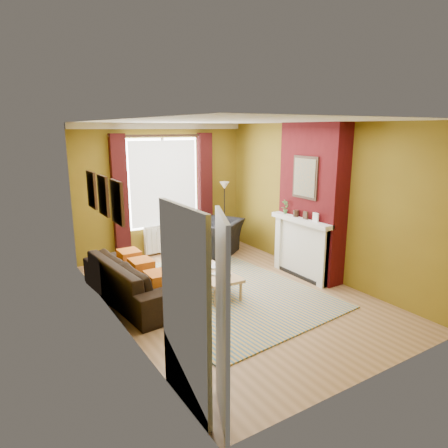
{
  "coord_description": "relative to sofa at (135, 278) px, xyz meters",
  "views": [
    {
      "loc": [
        -3.4,
        -5.2,
        2.7
      ],
      "look_at": [
        0.0,
        0.25,
        1.15
      ],
      "focal_mm": 32.0,
      "sensor_mm": 36.0,
      "label": 1
    }
  ],
  "objects": [
    {
      "name": "ground",
      "position": [
        1.42,
        -0.68,
        -0.34
      ],
      "size": [
        5.5,
        5.5,
        0.0
      ],
      "primitive_type": "plane",
      "color": "brown",
      "rests_on": "ground"
    },
    {
      "name": "book_b",
      "position": [
        1.28,
        -0.25,
        0.05
      ],
      "size": [
        0.39,
        0.41,
        0.03
      ],
      "primitive_type": "imported",
      "rotation": [
        0.0,
        0.0,
        -0.62
      ],
      "color": "#999999",
      "rests_on": "coffee_table"
    },
    {
      "name": "striped_rug",
      "position": [
        1.28,
        -0.45,
        -0.33
      ],
      "size": [
        3.04,
        3.98,
        0.02
      ],
      "rotation": [
        0.0,
        0.0,
        0.1
      ],
      "color": "#305E85",
      "rests_on": "ground"
    },
    {
      "name": "book_a",
      "position": [
        1.1,
        -0.74,
        0.05
      ],
      "size": [
        0.29,
        0.33,
        0.03
      ],
      "primitive_type": "imported",
      "rotation": [
        0.0,
        0.0,
        0.35
      ],
      "color": "#999999",
      "rests_on": "coffee_table"
    },
    {
      "name": "armchair",
      "position": [
        2.26,
        1.31,
        0.04
      ],
      "size": [
        1.54,
        1.51,
        0.76
      ],
      "primitive_type": "imported",
      "rotation": [
        0.0,
        0.0,
        3.77
      ],
      "color": "black",
      "rests_on": "ground"
    },
    {
      "name": "coffee_table",
      "position": [
        1.16,
        -0.5,
        -0.0
      ],
      "size": [
        0.63,
        1.16,
        0.38
      ],
      "rotation": [
        0.0,
        0.0,
        -0.05
      ],
      "color": "tan",
      "rests_on": "ground"
    },
    {
      "name": "room_walls",
      "position": [
        2.05,
        -0.4,
        1.04
      ],
      "size": [
        3.82,
        5.54,
        2.83
      ],
      "color": "brown",
      "rests_on": "ground"
    },
    {
      "name": "wicker_stool",
      "position": [
        1.72,
        1.55,
        -0.14
      ],
      "size": [
        0.32,
        0.32,
        0.39
      ],
      "rotation": [
        0.0,
        0.0,
        0.02
      ],
      "color": "#9F7745",
      "rests_on": "ground"
    },
    {
      "name": "tv_remote",
      "position": [
        1.08,
        -0.51,
        0.05
      ],
      "size": [
        0.07,
        0.16,
        0.02
      ],
      "rotation": [
        0.0,
        0.0,
        0.12
      ],
      "color": "#29282B",
      "rests_on": "coffee_table"
    },
    {
      "name": "sofa",
      "position": [
        0.0,
        0.0,
        0.0
      ],
      "size": [
        1.11,
        2.39,
        0.68
      ],
      "primitive_type": "imported",
      "rotation": [
        0.0,
        0.0,
        1.66
      ],
      "color": "black",
      "rests_on": "ground"
    },
    {
      "name": "mug",
      "position": [
        1.18,
        -0.7,
        0.08
      ],
      "size": [
        0.11,
        0.11,
        0.09
      ],
      "primitive_type": "imported",
      "rotation": [
        0.0,
        0.0,
        0.09
      ],
      "color": "#999999",
      "rests_on": "coffee_table"
    },
    {
      "name": "floor_lamp",
      "position": [
        2.77,
        1.72,
        0.86
      ],
      "size": [
        0.27,
        0.27,
        1.52
      ],
      "rotation": [
        0.0,
        0.0,
        0.25
      ],
      "color": "black",
      "rests_on": "ground"
    }
  ]
}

